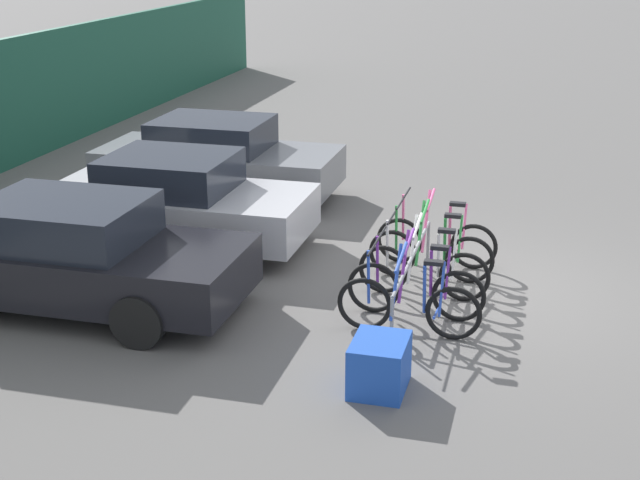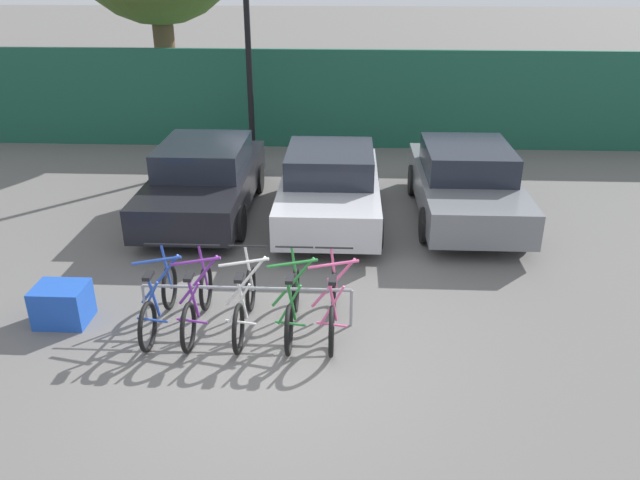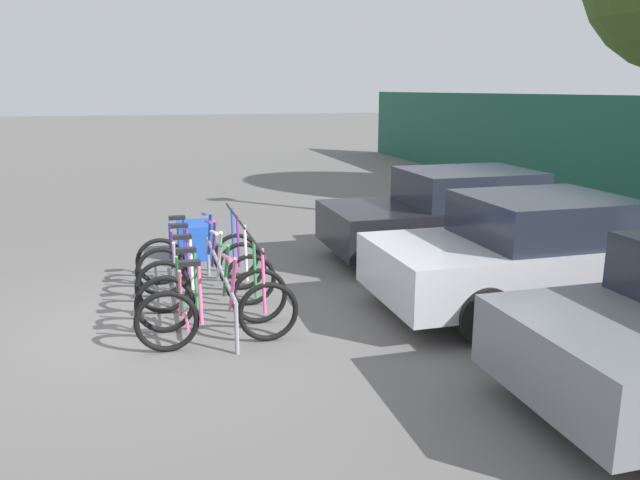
{
  "view_description": "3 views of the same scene",
  "coord_description": "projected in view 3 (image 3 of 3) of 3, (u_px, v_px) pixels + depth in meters",
  "views": [
    {
      "loc": [
        -11.05,
        -0.94,
        4.53
      ],
      "look_at": [
        -0.43,
        1.9,
        0.67
      ],
      "focal_mm": 50.0,
      "sensor_mm": 36.0,
      "label": 1
    },
    {
      "loc": [
        0.95,
        -6.66,
        4.65
      ],
      "look_at": [
        0.54,
        1.99,
        0.68
      ],
      "focal_mm": 35.0,
      "sensor_mm": 36.0,
      "label": 2
    },
    {
      "loc": [
        6.96,
        -0.1,
        2.64
      ],
      "look_at": [
        -0.99,
        2.12,
        0.63
      ],
      "focal_mm": 35.0,
      "sensor_mm": 36.0,
      "label": 3
    }
  ],
  "objects": [
    {
      "name": "bicycle_blue",
      "position": [
        199.0,
        255.0,
        8.68
      ],
      "size": [
        0.68,
        1.71,
        1.05
      ],
      "rotation": [
        0.0,
        0.0,
        -0.07
      ],
      "color": "black",
      "rests_on": "ground"
    },
    {
      "name": "bicycle_white",
      "position": [
        207.0,
        280.0,
        7.59
      ],
      "size": [
        0.68,
        1.71,
        1.05
      ],
      "rotation": [
        0.0,
        0.0,
        -0.07
      ],
      "color": "black",
      "rests_on": "ground"
    },
    {
      "name": "bicycle_green",
      "position": [
        213.0,
        296.0,
        6.98
      ],
      "size": [
        0.68,
        1.71,
        1.05
      ],
      "rotation": [
        0.0,
        0.0,
        0.02
      ],
      "color": "black",
      "rests_on": "ground"
    },
    {
      "name": "cargo_crate",
      "position": [
        196.0,
        240.0,
        10.01
      ],
      "size": [
        0.7,
        0.56,
        0.55
      ],
      "primitive_type": "cube",
      "color": "blue",
      "rests_on": "ground"
    },
    {
      "name": "car_black",
      "position": [
        462.0,
        214.0,
        9.94
      ],
      "size": [
        1.91,
        4.3,
        1.4
      ],
      "color": "black",
      "rests_on": "ground"
    },
    {
      "name": "bicycle_pink",
      "position": [
        219.0,
        312.0,
        6.48
      ],
      "size": [
        0.68,
        1.71,
        1.05
      ],
      "rotation": [
        0.0,
        0.0,
        -0.05
      ],
      "color": "black",
      "rests_on": "ground"
    },
    {
      "name": "bike_rack",
      "position": [
        219.0,
        271.0,
        7.59
      ],
      "size": [
        2.89,
        0.04,
        0.57
      ],
      "color": "gray",
      "rests_on": "ground"
    },
    {
      "name": "ground_plane",
      "position": [
        166.0,
        325.0,
        7.16
      ],
      "size": [
        120.0,
        120.0,
        0.0
      ],
      "primitive_type": "plane",
      "color": "#605E5B"
    },
    {
      "name": "bicycle_purple",
      "position": [
        202.0,
        265.0,
        8.19
      ],
      "size": [
        0.68,
        1.71,
        1.05
      ],
      "rotation": [
        0.0,
        0.0,
        -0.01
      ],
      "color": "black",
      "rests_on": "ground"
    },
    {
      "name": "car_silver",
      "position": [
        535.0,
        254.0,
        7.57
      ],
      "size": [
        1.91,
        3.91,
        1.4
      ],
      "color": "#B7B7BC",
      "rests_on": "ground"
    }
  ]
}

